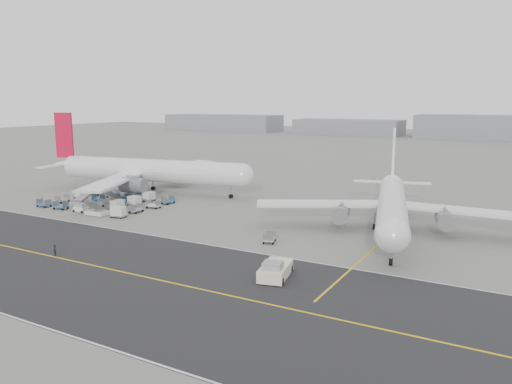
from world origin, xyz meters
The scene contains 9 objects.
ground centered at (0.00, 0.00, 0.00)m, with size 700.00×700.00×0.00m, color gray.
taxiway centered at (5.02, -17.98, 0.01)m, with size 220.00×59.00×0.03m.
horizon_buildings centered at (30.00, 260.00, 0.00)m, with size 520.00×28.00×28.00m, color gray, non-canonical shape.
airliner_a centered at (-31.78, 27.92, 5.52)m, with size 55.17×54.15×19.15m.
airliner_b centered at (29.52, 20.24, 4.75)m, with size 45.77×46.82×16.46m.
pushback_tug centered at (22.71, -10.17, 1.02)m, with size 4.53×8.83×2.49m.
gse_cluster centered at (-29.11, 12.04, 0.00)m, with size 29.22×23.10×2.18m, color #9A9A9F, non-canonical shape.
stray_dolly centered at (14.68, 3.60, 0.00)m, with size 1.67×2.72×1.67m, color silver, non-canonical shape.
ground_crew_a centered at (-9.01, -17.62, 0.83)m, with size 0.61×0.40×1.67m, color black.
Camera 1 is at (49.79, -63.64, 21.88)m, focal length 35.00 mm.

